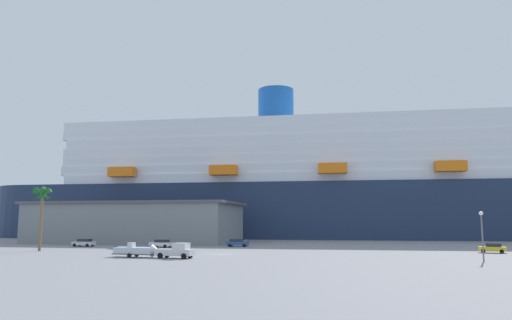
# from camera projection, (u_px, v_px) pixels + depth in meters

# --- Properties ---
(ground_plane) EXTENTS (600.00, 600.00, 0.00)m
(ground_plane) POSITION_uv_depth(u_px,v_px,m) (264.00, 245.00, 105.75)
(ground_plane) COLOR gray
(cruise_ship) EXTENTS (266.89, 53.29, 53.94)m
(cruise_ship) POSITION_uv_depth(u_px,v_px,m) (388.00, 188.00, 145.54)
(cruise_ship) COLOR #1E2D4C
(cruise_ship) RESTS_ON ground_plane
(terminal_building) EXTENTS (51.88, 27.79, 9.89)m
(terminal_building) POSITION_uv_depth(u_px,v_px,m) (137.00, 222.00, 118.05)
(terminal_building) COLOR slate
(terminal_building) RESTS_ON ground_plane
(pickup_truck) EXTENTS (5.72, 2.56, 2.20)m
(pickup_truck) POSITION_uv_depth(u_px,v_px,m) (176.00, 251.00, 68.08)
(pickup_truck) COLOR silver
(pickup_truck) RESTS_ON ground_plane
(small_boat_on_trailer) EXTENTS (8.65, 2.40, 2.15)m
(small_boat_on_trailer) POSITION_uv_depth(u_px,v_px,m) (139.00, 251.00, 69.93)
(small_boat_on_trailer) COLOR #595960
(small_boat_on_trailer) RESTS_ON ground_plane
(palm_tree) EXTENTS (3.78, 3.40, 11.48)m
(palm_tree) POSITION_uv_depth(u_px,v_px,m) (42.00, 200.00, 85.32)
(palm_tree) COLOR brown
(palm_tree) RESTS_ON ground_plane
(street_lamp) EXTENTS (0.56, 0.56, 6.65)m
(street_lamp) POSITION_uv_depth(u_px,v_px,m) (482.00, 228.00, 63.35)
(street_lamp) COLOR slate
(street_lamp) RESTS_ON ground_plane
(parked_car_white_van) EXTENTS (4.76, 2.46, 1.58)m
(parked_car_white_van) POSITION_uv_depth(u_px,v_px,m) (161.00, 243.00, 95.30)
(parked_car_white_van) COLOR white
(parked_car_white_van) RESTS_ON ground_plane
(parked_car_yellow_taxi) EXTENTS (4.44, 2.54, 1.58)m
(parked_car_yellow_taxi) POSITION_uv_depth(u_px,v_px,m) (493.00, 248.00, 79.29)
(parked_car_yellow_taxi) COLOR yellow
(parked_car_yellow_taxi) RESTS_ON ground_plane
(parked_car_silver_sedan) EXTENTS (4.58, 2.23, 1.58)m
(parked_car_silver_sedan) POSITION_uv_depth(u_px,v_px,m) (84.00, 243.00, 98.79)
(parked_car_silver_sedan) COLOR silver
(parked_car_silver_sedan) RESTS_ON ground_plane
(parked_car_blue_suv) EXTENTS (4.72, 2.41, 1.58)m
(parked_car_blue_suv) POSITION_uv_depth(u_px,v_px,m) (237.00, 243.00, 98.06)
(parked_car_blue_suv) COLOR #264C99
(parked_car_blue_suv) RESTS_ON ground_plane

